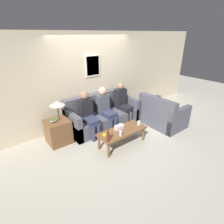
% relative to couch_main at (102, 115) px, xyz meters
% --- Properties ---
extents(ground_plane, '(16.00, 16.00, 0.00)m').
position_rel_couch_main_xyz_m(ground_plane, '(0.00, -0.54, -0.31)').
color(ground_plane, '#ADA899').
extents(wall_back, '(9.00, 0.08, 2.60)m').
position_rel_couch_main_xyz_m(wall_back, '(0.00, 0.46, 0.99)').
color(wall_back, beige).
rests_on(wall_back, ground_plane).
extents(couch_main, '(2.12, 0.89, 0.93)m').
position_rel_couch_main_xyz_m(couch_main, '(0.00, 0.00, 0.00)').
color(couch_main, '#4C4C56').
rests_on(couch_main, ground_plane).
extents(couch_side, '(0.89, 1.22, 0.93)m').
position_rel_couch_main_xyz_m(couch_side, '(1.40, -1.07, 0.00)').
color(couch_side, '#4C4C56').
rests_on(couch_side, ground_plane).
extents(coffee_table, '(1.23, 0.50, 0.40)m').
position_rel_couch_main_xyz_m(coffee_table, '(-0.21, -1.13, 0.03)').
color(coffee_table, brown).
rests_on(coffee_table, ground_plane).
extents(side_table_with_lamp, '(0.54, 0.54, 1.09)m').
position_rel_couch_main_xyz_m(side_table_with_lamp, '(-1.39, -0.07, 0.04)').
color(side_table_with_lamp, brown).
rests_on(side_table_with_lamp, ground_plane).
extents(wine_bottle, '(0.08, 0.08, 0.28)m').
position_rel_couch_main_xyz_m(wine_bottle, '(-0.74, -1.28, 0.19)').
color(wine_bottle, '#562319').
rests_on(wine_bottle, coffee_table).
extents(drinking_glass, '(0.08, 0.08, 0.10)m').
position_rel_couch_main_xyz_m(drinking_glass, '(0.31, -1.18, 0.14)').
color(drinking_glass, silver).
rests_on(drinking_glass, coffee_table).
extents(book_stack, '(0.13, 0.11, 0.02)m').
position_rel_couch_main_xyz_m(book_stack, '(-0.65, -1.06, 0.10)').
color(book_stack, gold).
rests_on(book_stack, coffee_table).
extents(soda_can, '(0.07, 0.07, 0.12)m').
position_rel_couch_main_xyz_m(soda_can, '(-0.40, -1.29, 0.15)').
color(soda_can, '#BCBCC1').
rests_on(soda_can, coffee_table).
extents(tissue_box, '(0.23, 0.12, 0.15)m').
position_rel_couch_main_xyz_m(tissue_box, '(-0.22, -1.03, 0.14)').
color(tissue_box, silver).
rests_on(tissue_box, coffee_table).
extents(person_left, '(0.34, 0.65, 1.20)m').
position_rel_couch_main_xyz_m(person_left, '(-0.60, -0.20, 0.33)').
color(person_left, '#2D334C').
rests_on(person_left, ground_plane).
extents(person_middle, '(0.34, 0.66, 1.19)m').
position_rel_couch_main_xyz_m(person_middle, '(-0.00, -0.15, 0.33)').
color(person_middle, '#2D334C').
rests_on(person_middle, ground_plane).
extents(person_right, '(0.34, 0.60, 1.19)m').
position_rel_couch_main_xyz_m(person_right, '(0.66, -0.14, 0.32)').
color(person_right, black).
rests_on(person_right, ground_plane).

